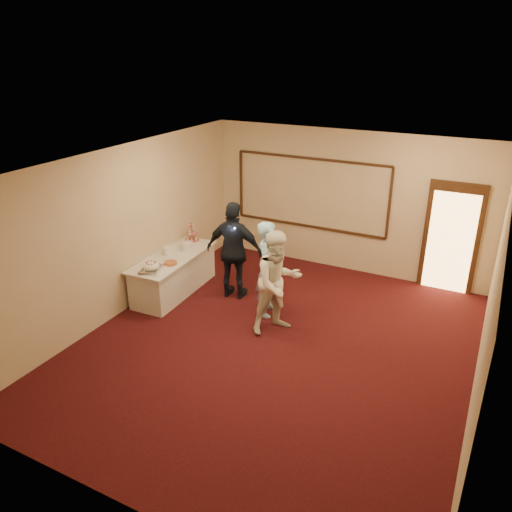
{
  "coord_description": "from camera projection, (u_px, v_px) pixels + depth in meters",
  "views": [
    {
      "loc": [
        2.88,
        -6.31,
        4.58
      ],
      "look_at": [
        -0.76,
        0.82,
        1.15
      ],
      "focal_mm": 35.0,
      "sensor_mm": 36.0,
      "label": 1
    }
  ],
  "objects": [
    {
      "name": "doorway",
      "position": [
        451.0,
        239.0,
        9.67
      ],
      "size": [
        1.05,
        0.07,
        2.2
      ],
      "color": "black",
      "rests_on": "floor"
    },
    {
      "name": "woman",
      "position": [
        278.0,
        282.0,
        8.3
      ],
      "size": [
        1.07,
        1.11,
        1.81
      ],
      "primitive_type": "imported",
      "rotation": [
        0.0,
        0.0,
        0.95
      ],
      "color": "white",
      "rests_on": "floor"
    },
    {
      "name": "plate_stack_b",
      "position": [
        187.0,
        246.0,
        9.9
      ],
      "size": [
        0.21,
        0.21,
        0.17
      ],
      "color": "white",
      "rests_on": "buffet_table"
    },
    {
      "name": "plate_stack_a",
      "position": [
        168.0,
        251.0,
        9.7
      ],
      "size": [
        0.19,
        0.19,
        0.16
      ],
      "color": "white",
      "rests_on": "buffet_table"
    },
    {
      "name": "camera_flash",
      "position": [
        234.0,
        229.0,
        9.1
      ],
      "size": [
        0.07,
        0.05,
        0.05
      ],
      "primitive_type": "cube",
      "rotation": [
        0.0,
        0.0,
        -0.14
      ],
      "color": "white",
      "rests_on": "guest"
    },
    {
      "name": "guest",
      "position": [
        234.0,
        251.0,
        9.42
      ],
      "size": [
        1.17,
        0.6,
        1.91
      ],
      "primitive_type": "imported",
      "rotation": [
        0.0,
        0.0,
        3.27
      ],
      "color": "black",
      "rests_on": "floor"
    },
    {
      "name": "floor",
      "position": [
        274.0,
        346.0,
        8.17
      ],
      "size": [
        7.0,
        7.0,
        0.0
      ],
      "primitive_type": "plane",
      "color": "black",
      "rests_on": "ground"
    },
    {
      "name": "wall_molding",
      "position": [
        310.0,
        193.0,
        10.72
      ],
      "size": [
        3.45,
        0.04,
        1.55
      ],
      "color": "black",
      "rests_on": "room_walls"
    },
    {
      "name": "pavlova_tray",
      "position": [
        151.0,
        268.0,
        8.99
      ],
      "size": [
        0.46,
        0.52,
        0.18
      ],
      "color": "silver",
      "rests_on": "buffet_table"
    },
    {
      "name": "man",
      "position": [
        269.0,
        269.0,
        8.85
      ],
      "size": [
        0.47,
        0.67,
        1.77
      ],
      "primitive_type": "imported",
      "rotation": [
        0.0,
        0.0,
        1.65
      ],
      "color": "#98D5F7",
      "rests_on": "floor"
    },
    {
      "name": "cupcake_stand",
      "position": [
        192.0,
        233.0,
        10.38
      ],
      "size": [
        0.29,
        0.29,
        0.42
      ],
      "color": "#C54F6C",
      "rests_on": "buffet_table"
    },
    {
      "name": "buffet_table",
      "position": [
        174.0,
        274.0,
        9.82
      ],
      "size": [
        0.89,
        2.12,
        0.77
      ],
      "color": "white",
      "rests_on": "floor"
    },
    {
      "name": "room_walls",
      "position": [
        276.0,
        230.0,
        7.37
      ],
      "size": [
        6.04,
        7.04,
        3.02
      ],
      "color": "beige",
      "rests_on": "floor"
    },
    {
      "name": "tart",
      "position": [
        171.0,
        263.0,
        9.28
      ],
      "size": [
        0.28,
        0.28,
        0.06
      ],
      "color": "white",
      "rests_on": "buffet_table"
    }
  ]
}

